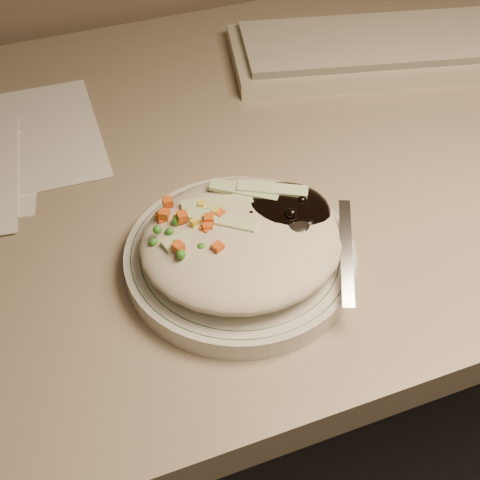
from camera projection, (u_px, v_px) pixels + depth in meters
name	position (u px, v px, depth m)	size (l,w,h in m)	color
desk	(246.00, 264.00, 0.93)	(1.40, 0.70, 0.74)	gray
plate	(240.00, 259.00, 0.65)	(0.22, 0.22, 0.02)	silver
plate_rim	(240.00, 252.00, 0.64)	(0.21, 0.21, 0.00)	#144723
meal	(245.00, 235.00, 0.62)	(0.21, 0.19, 0.05)	#BEB49A
keyboard	(398.00, 47.00, 0.92)	(0.48, 0.26, 0.03)	#B1AA91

